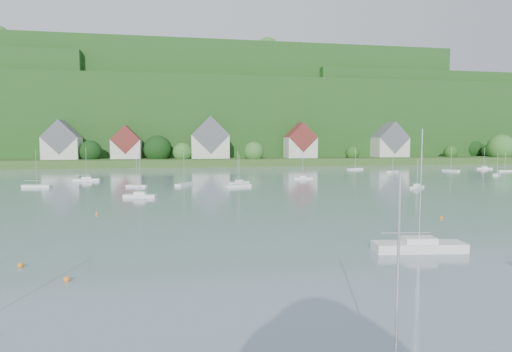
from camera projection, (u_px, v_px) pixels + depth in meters
The scene contains 13 objects.
far_shore_strip at pixel (197, 161), 197.55m from camera, with size 600.00×60.00×3.00m, color #28521E.
forested_ridge at pixel (193, 121), 263.22m from camera, with size 620.00×181.22×69.89m.
village_building_0 at pixel (62, 143), 174.51m from camera, with size 14.00×10.40×16.00m.
village_building_1 at pixel (126, 145), 180.92m from camera, with size 12.00×9.36×14.00m.
village_building_2 at pixel (210, 141), 185.95m from camera, with size 16.00×11.44×18.00m.
village_building_3 at pixel (300, 143), 191.07m from camera, with size 13.00×10.40×15.50m.
village_building_4 at pixel (390, 143), 202.87m from camera, with size 15.00×10.40×16.50m.
near_sailboat_4 at pixel (419, 246), 39.22m from camera, with size 8.48×3.34×11.14m.
mooring_buoy_0 at pixel (21, 267), 34.27m from camera, with size 0.48×0.48×0.48m, color orange.
mooring_buoy_2 at pixel (441, 219), 55.87m from camera, with size 0.44×0.44×0.44m, color orange.
mooring_buoy_3 at pixel (97, 215), 59.10m from camera, with size 0.42×0.42×0.42m, color orange.
mooring_buoy_5 at pixel (67, 281), 30.77m from camera, with size 0.50×0.50×0.50m, color orange.
far_sailboat_cluster at pixel (260, 177), 118.50m from camera, with size 189.78×74.04×8.71m.
Camera 1 is at (-8.10, 0.83, 9.96)m, focal length 30.17 mm.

